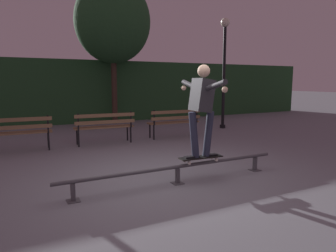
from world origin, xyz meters
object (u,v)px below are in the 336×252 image
at_px(park_bench_leftmost, 16,130).
at_px(skateboarder, 202,103).
at_px(lamp_post_right, 224,59).
at_px(skateboard, 201,158).
at_px(grind_rail, 178,169).
at_px(park_bench_right_center, 174,120).
at_px(park_bench_left_center, 105,125).
at_px(tree_behind_benches, 113,22).

bearing_deg(park_bench_leftmost, skateboarder, -53.14).
bearing_deg(lamp_post_right, skateboard, -130.44).
xyz_separation_m(grind_rail, park_bench_right_center, (1.93, 3.74, 0.29)).
bearing_deg(park_bench_left_center, tree_behind_benches, 69.41).
bearing_deg(skateboarder, tree_behind_benches, 83.77).
bearing_deg(tree_behind_benches, skateboarder, -96.23).
xyz_separation_m(grind_rail, park_bench_left_center, (-0.21, 3.74, 0.29)).
height_order(skateboarder, tree_behind_benches, tree_behind_benches).
bearing_deg(park_bench_leftmost, grind_rail, -57.89).
distance_m(park_bench_leftmost, park_bench_left_center, 2.14).
relative_size(park_bench_right_center, tree_behind_benches, 0.29).
bearing_deg(grind_rail, skateboarder, -0.02).
distance_m(skateboarder, park_bench_left_center, 3.88).
bearing_deg(park_bench_leftmost, park_bench_left_center, 0.00).
relative_size(skateboard, tree_behind_benches, 0.14).
height_order(grind_rail, skateboarder, skateboarder).
bearing_deg(park_bench_leftmost, lamp_post_right, 7.75).
relative_size(skateboarder, lamp_post_right, 0.40).
xyz_separation_m(skateboarder, park_bench_leftmost, (-2.80, 3.74, -0.79)).
bearing_deg(skateboarder, lamp_post_right, 49.59).
xyz_separation_m(park_bench_left_center, park_bench_right_center, (2.14, 0.00, 0.00)).
xyz_separation_m(park_bench_leftmost, park_bench_right_center, (4.28, 0.00, 0.00)).
height_order(park_bench_left_center, park_bench_right_center, same).
xyz_separation_m(grind_rail, park_bench_leftmost, (-2.35, 3.74, 0.29)).
height_order(grind_rail, park_bench_left_center, park_bench_left_center).
xyz_separation_m(park_bench_left_center, tree_behind_benches, (1.51, 4.03, 3.49)).
relative_size(park_bench_left_center, lamp_post_right, 0.41).
relative_size(skateboard, skateboarder, 0.51).
height_order(park_bench_leftmost, park_bench_right_center, same).
bearing_deg(skateboard, park_bench_leftmost, 126.83).
bearing_deg(park_bench_right_center, lamp_post_right, 20.27).
bearing_deg(grind_rail, skateboard, -0.00).
xyz_separation_m(skateboard, skateboarder, (0.00, -0.00, 0.94)).
relative_size(grind_rail, park_bench_left_center, 2.45).
bearing_deg(lamp_post_right, park_bench_leftmost, -172.25).
relative_size(grind_rail, tree_behind_benches, 0.70).
relative_size(grind_rail, skateboarder, 2.54).
relative_size(skateboard, park_bench_leftmost, 0.49).
height_order(skateboard, park_bench_leftmost, park_bench_leftmost).
xyz_separation_m(tree_behind_benches, lamp_post_right, (3.12, -3.10, -1.54)).
bearing_deg(skateboarder, skateboard, 177.21).
height_order(grind_rail, park_bench_leftmost, park_bench_leftmost).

